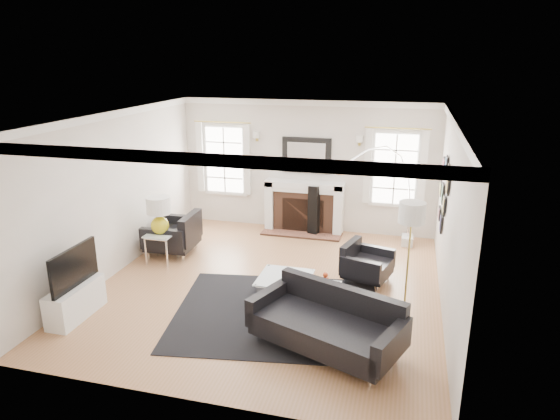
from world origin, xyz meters
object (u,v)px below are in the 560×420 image
(armchair_left, at_px, (175,235))
(armchair_right, at_px, (365,264))
(sofa, at_px, (328,324))
(coffee_table, at_px, (285,279))
(gourd_lamp, at_px, (159,213))
(arc_floor_lamp, at_px, (377,194))
(fireplace, at_px, (304,207))

(armchair_left, distance_m, armchair_right, 3.66)
(sofa, relative_size, coffee_table, 2.64)
(coffee_table, bearing_deg, gourd_lamp, 161.94)
(sofa, height_order, arc_floor_lamp, arc_floor_lamp)
(armchair_left, relative_size, armchair_right, 1.06)
(fireplace, bearing_deg, armchair_right, -55.28)
(fireplace, height_order, arc_floor_lamp, arc_floor_lamp)
(fireplace, distance_m, arc_floor_lamp, 1.87)
(armchair_left, relative_size, coffee_table, 1.26)
(gourd_lamp, height_order, arc_floor_lamp, arc_floor_lamp)
(armchair_left, bearing_deg, fireplace, 41.10)
(fireplace, xyz_separation_m, gourd_lamp, (-2.20, -2.31, 0.41))
(gourd_lamp, bearing_deg, sofa, -30.85)
(fireplace, height_order, armchair_left, fireplace)
(arc_floor_lamp, bearing_deg, armchair_right, -92.39)
(coffee_table, distance_m, arc_floor_lamp, 2.77)
(fireplace, xyz_separation_m, armchair_right, (1.51, -2.18, -0.24))
(armchair_left, height_order, gourd_lamp, gourd_lamp)
(armchair_left, xyz_separation_m, arc_floor_lamp, (3.70, 1.07, 0.79))
(sofa, xyz_separation_m, gourd_lamp, (-3.45, 2.06, 0.60))
(coffee_table, bearing_deg, fireplace, 96.57)
(arc_floor_lamp, bearing_deg, armchair_left, -163.87)
(fireplace, xyz_separation_m, sofa, (1.25, -4.37, -0.19))
(coffee_table, xyz_separation_m, arc_floor_lamp, (1.21, 2.35, 0.83))
(fireplace, xyz_separation_m, armchair_left, (-2.13, -1.86, -0.17))
(armchair_right, relative_size, coffee_table, 1.19)
(sofa, bearing_deg, armchair_right, 83.16)
(fireplace, height_order, armchair_right, fireplace)
(armchair_left, bearing_deg, arc_floor_lamp, 16.13)
(armchair_left, distance_m, gourd_lamp, 0.74)
(sofa, bearing_deg, coffee_table, 125.96)
(fireplace, relative_size, armchair_left, 1.66)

